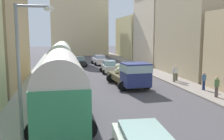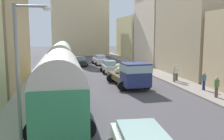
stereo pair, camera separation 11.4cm
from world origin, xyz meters
TOP-DOWN VIEW (x-y plane):
  - ground_plane at (0.00, 27.00)m, footprint 154.00×154.00m
  - sidewalk_left at (-7.25, 27.00)m, footprint 2.50×70.00m
  - sidewalk_right at (7.25, 27.00)m, footprint 2.50×70.00m
  - building_right_2 at (10.59, 24.28)m, footprint 4.18×11.94m
  - building_right_3 at (10.92, 35.86)m, footprint 5.33×10.20m
  - building_right_4 at (11.26, 48.75)m, footprint 5.53×14.18m
  - distant_church at (-0.00, 58.18)m, footprint 13.30×6.51m
  - parked_bus_0 at (-4.75, 10.45)m, footprint 3.43×8.87m
  - parked_bus_1 at (-4.67, 24.10)m, footprint 3.40×10.05m
  - parked_bus_2 at (-4.46, 36.00)m, footprint 3.32×8.84m
  - cargo_truck_0 at (1.64, 18.56)m, footprint 3.42×7.06m
  - car_0 at (1.43, 27.82)m, footprint 2.25×3.67m
  - car_1 at (1.58, 37.11)m, footprint 2.45×4.34m
  - car_3 at (-1.81, 35.94)m, footprint 2.39×3.86m
  - pedestrian_0 at (6.67, 19.84)m, footprint 0.54×0.54m
  - pedestrian_2 at (7.19, 20.38)m, footprint 0.39×0.39m
  - pedestrian_3 at (7.50, 15.74)m, footprint 0.48×0.48m
  - pedestrian_4 at (7.03, 13.20)m, footprint 0.49×0.49m
  - streetlamp_near at (-6.28, 7.49)m, footprint 1.65×0.28m

SIDE VIEW (x-z plane):
  - ground_plane at x=0.00m, z-range 0.00..0.00m
  - sidewalk_left at x=-7.25m, z-range 0.00..0.14m
  - sidewalk_right at x=7.25m, z-range 0.00..0.14m
  - car_3 at x=-1.81m, z-range 0.00..1.51m
  - car_1 at x=1.58m, z-range 0.01..1.60m
  - car_0 at x=1.43m, z-range -0.01..1.62m
  - pedestrian_3 at x=7.50m, z-range 0.11..1.81m
  - pedestrian_4 at x=7.03m, z-range 0.12..1.86m
  - pedestrian_2 at x=7.19m, z-range 0.12..1.86m
  - pedestrian_0 at x=6.67m, z-range 0.13..1.98m
  - cargo_truck_0 at x=1.64m, z-range 0.06..2.52m
  - parked_bus_2 at x=-4.46m, z-range 0.20..4.06m
  - parked_bus_0 at x=-4.75m, z-range 0.18..4.17m
  - parked_bus_1 at x=-4.67m, z-range 0.22..4.25m
  - streetlamp_near at x=-6.28m, z-range 0.61..6.84m
  - building_right_4 at x=11.26m, z-range 0.00..8.65m
  - building_right_2 at x=10.59m, z-range 0.00..11.31m
  - building_right_3 at x=10.92m, z-range 0.02..11.87m
  - distant_church at x=0.00m, z-range -3.67..18.68m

